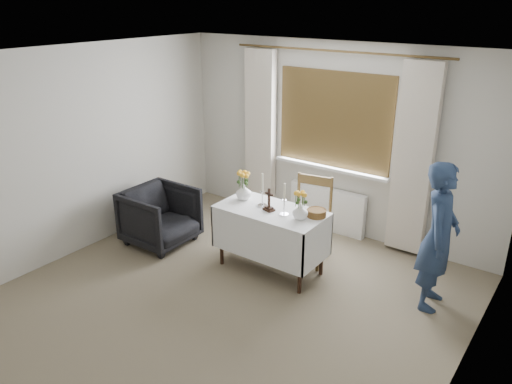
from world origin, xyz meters
TOP-DOWN VIEW (x-y plane):
  - ground at (0.00, 0.00)m, footprint 5.00×5.00m
  - altar_table at (-0.01, 1.07)m, footprint 1.24×0.64m
  - wooden_chair at (0.22, 1.52)m, footprint 0.55×0.55m
  - armchair at (-1.54, 0.81)m, footprint 0.82×0.80m
  - person at (1.73, 1.46)m, footprint 0.44×0.61m
  - radiator at (0.00, 2.42)m, footprint 1.10×0.10m
  - wooden_cross at (-0.02, 1.04)m, footprint 0.14×0.12m
  - candlestick_left at (-0.15, 1.10)m, footprint 0.12×0.12m
  - candlestick_right at (0.18, 1.03)m, footprint 0.14×0.14m
  - flower_vase_left at (-0.44, 1.13)m, footprint 0.24×0.24m
  - flower_vase_right at (0.38, 1.05)m, footprint 0.22×0.22m
  - wicker_basket at (0.49, 1.21)m, footprint 0.28×0.28m

SIDE VIEW (x-z plane):
  - ground at x=0.00m, z-range 0.00..0.00m
  - radiator at x=0.00m, z-range 0.00..0.60m
  - armchair at x=-1.54m, z-range 0.00..0.74m
  - altar_table at x=-0.01m, z-range 0.00..0.76m
  - wooden_chair at x=0.22m, z-range 0.00..1.03m
  - person at x=1.73m, z-range 0.00..1.55m
  - wicker_basket at x=0.49m, z-range 0.76..0.84m
  - flower_vase_right at x=0.38m, z-range 0.76..0.94m
  - flower_vase_left at x=-0.44m, z-range 0.76..0.95m
  - wooden_cross at x=-0.02m, z-range 0.76..1.03m
  - candlestick_right at x=0.18m, z-range 0.76..1.13m
  - candlestick_left at x=-0.15m, z-range 0.76..1.15m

